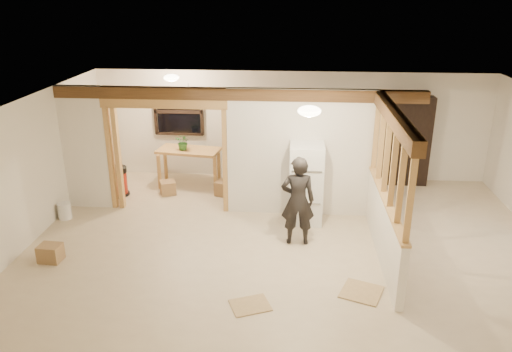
# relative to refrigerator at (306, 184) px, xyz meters

# --- Properties ---
(floor) EXTENTS (9.00, 6.50, 0.01)m
(floor) POSITION_rel_refrigerator_xyz_m (-0.33, -0.83, -0.77)
(floor) COLOR beige
(floor) RESTS_ON ground
(ceiling) EXTENTS (9.00, 6.50, 0.01)m
(ceiling) POSITION_rel_refrigerator_xyz_m (-0.33, -0.83, 1.73)
(ceiling) COLOR white
(wall_back) EXTENTS (9.00, 0.01, 2.50)m
(wall_back) POSITION_rel_refrigerator_xyz_m (-0.33, 2.42, 0.48)
(wall_back) COLOR silver
(wall_back) RESTS_ON floor
(wall_front) EXTENTS (9.00, 0.01, 2.50)m
(wall_front) POSITION_rel_refrigerator_xyz_m (-0.33, -4.08, 0.48)
(wall_front) COLOR silver
(wall_front) RESTS_ON floor
(wall_left) EXTENTS (0.01, 6.50, 2.50)m
(wall_left) POSITION_rel_refrigerator_xyz_m (-4.83, -0.83, 0.48)
(wall_left) COLOR silver
(wall_left) RESTS_ON floor
(partition_left_stub) EXTENTS (0.90, 0.12, 2.50)m
(partition_left_stub) POSITION_rel_refrigerator_xyz_m (-4.38, 0.37, 0.48)
(partition_left_stub) COLOR silver
(partition_left_stub) RESTS_ON floor
(partition_center) EXTENTS (2.80, 0.12, 2.50)m
(partition_center) POSITION_rel_refrigerator_xyz_m (-0.13, 0.37, 0.48)
(partition_center) COLOR silver
(partition_center) RESTS_ON floor
(doorway_frame) EXTENTS (2.46, 0.14, 2.20)m
(doorway_frame) POSITION_rel_refrigerator_xyz_m (-2.73, 0.37, 0.33)
(doorway_frame) COLOR tan
(doorway_frame) RESTS_ON floor
(header_beam_back) EXTENTS (7.00, 0.18, 0.22)m
(header_beam_back) POSITION_rel_refrigerator_xyz_m (-1.33, 0.37, 1.61)
(header_beam_back) COLOR brown
(header_beam_back) RESTS_ON ceiling
(header_beam_right) EXTENTS (0.18, 3.30, 0.22)m
(header_beam_right) POSITION_rel_refrigerator_xyz_m (1.27, -1.23, 1.61)
(header_beam_right) COLOR brown
(header_beam_right) RESTS_ON ceiling
(pony_wall) EXTENTS (0.12, 3.20, 1.00)m
(pony_wall) POSITION_rel_refrigerator_xyz_m (1.27, -1.23, -0.27)
(pony_wall) COLOR silver
(pony_wall) RESTS_ON floor
(stud_partition) EXTENTS (0.14, 3.20, 1.32)m
(stud_partition) POSITION_rel_refrigerator_xyz_m (1.27, -1.23, 0.89)
(stud_partition) COLOR tan
(stud_partition) RESTS_ON pony_wall
(window_back) EXTENTS (1.12, 0.10, 1.10)m
(window_back) POSITION_rel_refrigerator_xyz_m (-2.93, 2.34, 0.78)
(window_back) COLOR black
(window_back) RESTS_ON wall_back
(ceiling_dome_main) EXTENTS (0.36, 0.36, 0.16)m
(ceiling_dome_main) POSITION_rel_refrigerator_xyz_m (-0.03, -1.33, 1.71)
(ceiling_dome_main) COLOR #FFEABF
(ceiling_dome_main) RESTS_ON ceiling
(ceiling_dome_util) EXTENTS (0.32, 0.32, 0.14)m
(ceiling_dome_util) POSITION_rel_refrigerator_xyz_m (-2.83, 1.47, 1.71)
(ceiling_dome_util) COLOR #FFEABF
(ceiling_dome_util) RESTS_ON ceiling
(hanging_bulb) EXTENTS (0.07, 0.07, 0.07)m
(hanging_bulb) POSITION_rel_refrigerator_xyz_m (-2.33, 0.77, 1.41)
(hanging_bulb) COLOR #FFD88C
(hanging_bulb) RESTS_ON ceiling
(refrigerator) EXTENTS (0.63, 0.61, 1.54)m
(refrigerator) POSITION_rel_refrigerator_xyz_m (0.00, 0.00, 0.00)
(refrigerator) COLOR white
(refrigerator) RESTS_ON floor
(woman) EXTENTS (0.60, 0.41, 1.60)m
(woman) POSITION_rel_refrigerator_xyz_m (-0.16, -0.90, 0.03)
(woman) COLOR black
(woman) RESTS_ON floor
(work_table) EXTENTS (1.45, 0.88, 0.86)m
(work_table) POSITION_rel_refrigerator_xyz_m (-2.59, 1.68, -0.34)
(work_table) COLOR tan
(work_table) RESTS_ON floor
(potted_plant) EXTENTS (0.41, 0.39, 0.36)m
(potted_plant) POSITION_rel_refrigerator_xyz_m (-2.69, 1.62, 0.27)
(potted_plant) COLOR #2B732E
(potted_plant) RESTS_ON work_table
(shop_vac) EXTENTS (0.61, 0.61, 0.65)m
(shop_vac) POSITION_rel_refrigerator_xyz_m (-4.04, 0.96, -0.44)
(shop_vac) COLOR #9B1D0E
(shop_vac) RESTS_ON floor
(bookshelf) EXTENTS (1.01, 0.34, 2.02)m
(bookshelf) POSITION_rel_refrigerator_xyz_m (2.28, 2.18, 0.24)
(bookshelf) COLOR black
(bookshelf) RESTS_ON floor
(bucket) EXTENTS (0.30, 0.30, 0.32)m
(bucket) POSITION_rel_refrigerator_xyz_m (-4.67, -0.26, -0.61)
(bucket) COLOR white
(bucket) RESTS_ON floor
(box_util_a) EXTENTS (0.44, 0.40, 0.31)m
(box_util_a) POSITION_rel_refrigerator_xyz_m (-1.72, 1.16, -0.61)
(box_util_a) COLOR #9C764B
(box_util_a) RESTS_ON floor
(box_util_b) EXTENTS (0.41, 0.41, 0.29)m
(box_util_b) POSITION_rel_refrigerator_xyz_m (-2.97, 1.12, -0.62)
(box_util_b) COLOR #9C764B
(box_util_b) RESTS_ON floor
(box_front) EXTENTS (0.37, 0.31, 0.29)m
(box_front) POSITION_rel_refrigerator_xyz_m (-4.20, -1.85, -0.62)
(box_front) COLOR #9C764B
(box_front) RESTS_ON floor
(floor_panel_near) EXTENTS (0.73, 0.73, 0.02)m
(floor_panel_near) POSITION_rel_refrigerator_xyz_m (0.81, -2.39, -0.76)
(floor_panel_near) COLOR tan
(floor_panel_near) RESTS_ON floor
(floor_panel_far) EXTENTS (0.66, 0.60, 0.02)m
(floor_panel_far) POSITION_rel_refrigerator_xyz_m (-0.81, -2.85, -0.76)
(floor_panel_far) COLOR tan
(floor_panel_far) RESTS_ON floor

